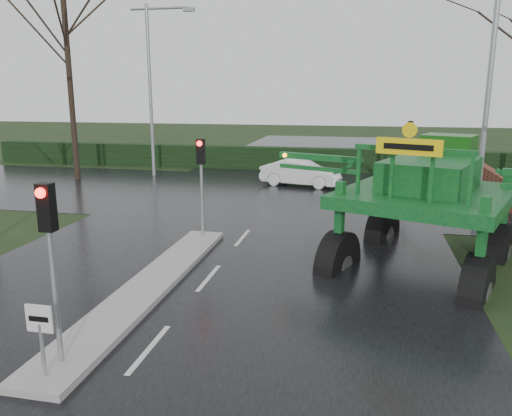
% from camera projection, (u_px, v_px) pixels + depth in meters
% --- Properties ---
extents(ground, '(140.00, 140.00, 0.00)m').
position_uv_depth(ground, '(149.00, 350.00, 10.01)').
color(ground, black).
rests_on(ground, ground).
extents(road_main, '(14.00, 80.00, 0.02)m').
position_uv_depth(road_main, '(254.00, 224.00, 19.53)').
color(road_main, black).
rests_on(road_main, ground).
extents(road_cross, '(80.00, 12.00, 0.02)m').
position_uv_depth(road_cross, '(279.00, 194.00, 25.25)').
color(road_cross, black).
rests_on(road_cross, ground).
extents(median_island, '(1.20, 10.00, 0.16)m').
position_uv_depth(median_island, '(150.00, 285.00, 13.11)').
color(median_island, gray).
rests_on(median_island, ground).
extents(hedge_row, '(44.00, 0.90, 1.50)m').
position_uv_depth(hedge_row, '(299.00, 159.00, 32.70)').
color(hedge_row, black).
rests_on(hedge_row, ground).
extents(brick_wall, '(0.40, 20.00, 1.20)m').
position_uv_depth(brick_wall, '(504.00, 191.00, 22.99)').
color(brick_wall, '#592D1E').
rests_on(brick_wall, ground).
extents(keep_left_sign, '(0.50, 0.07, 1.35)m').
position_uv_depth(keep_left_sign, '(40.00, 329.00, 8.60)').
color(keep_left_sign, gray).
rests_on(keep_left_sign, ground).
extents(traffic_signal_near, '(0.26, 0.33, 3.52)m').
position_uv_depth(traffic_signal_near, '(49.00, 236.00, 8.72)').
color(traffic_signal_near, gray).
rests_on(traffic_signal_near, ground).
extents(traffic_signal_mid, '(0.26, 0.33, 3.52)m').
position_uv_depth(traffic_signal_mid, '(201.00, 167.00, 16.82)').
color(traffic_signal_mid, gray).
rests_on(traffic_signal_mid, ground).
extents(traffic_signal_far, '(0.26, 0.33, 3.52)m').
position_uv_depth(traffic_signal_far, '(410.00, 138.00, 27.16)').
color(traffic_signal_far, gray).
rests_on(traffic_signal_far, ground).
extents(street_light_right, '(3.85, 0.30, 10.00)m').
position_uv_depth(street_light_right, '(482.00, 66.00, 18.42)').
color(street_light_right, gray).
rests_on(street_light_right, ground).
extents(street_light_left_far, '(3.85, 0.30, 10.00)m').
position_uv_depth(street_light_left_far, '(154.00, 76.00, 29.36)').
color(street_light_left_far, gray).
rests_on(street_light_left_far, ground).
extents(tree_left_far, '(7.70, 7.70, 13.26)m').
position_uv_depth(tree_left_far, '(68.00, 54.00, 28.07)').
color(tree_left_far, black).
rests_on(tree_left_far, ground).
extents(crop_sprayer, '(9.00, 7.17, 5.36)m').
position_uv_depth(crop_sprayer, '(344.00, 181.00, 14.42)').
color(crop_sprayer, black).
rests_on(crop_sprayer, ground).
extents(white_sedan, '(4.55, 2.33, 1.43)m').
position_uv_depth(white_sedan, '(300.00, 186.00, 27.48)').
color(white_sedan, white).
rests_on(white_sedan, ground).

